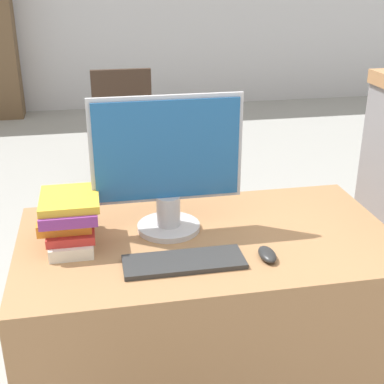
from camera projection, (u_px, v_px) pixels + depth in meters
desk at (206, 326)px, 2.02m from camera, size 1.32×0.74×0.77m
monitor at (167, 165)px, 1.83m from camera, size 0.52×0.22×0.49m
keyboard at (184, 262)px, 1.70m from camera, size 0.39×0.14×0.02m
mouse at (267, 254)px, 1.73m from camera, size 0.05×0.10×0.03m
book_stack at (69, 219)px, 1.80m from camera, size 0.20×0.26×0.17m
far_chair at (125, 132)px, 3.95m from camera, size 0.44×0.44×0.95m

